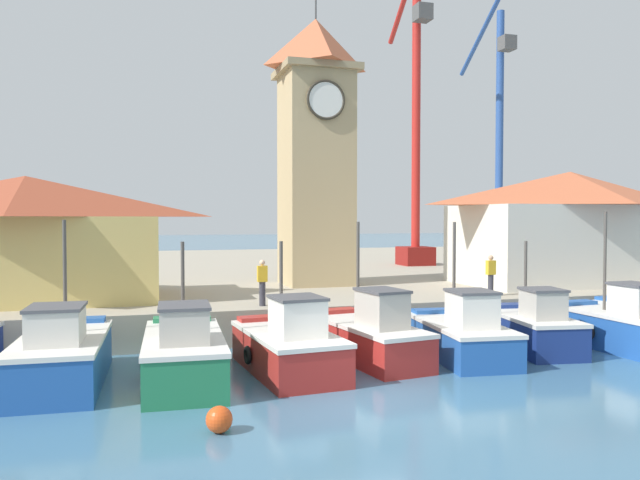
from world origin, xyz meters
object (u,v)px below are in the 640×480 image
(fishing_boat_left_inner, at_px, (62,356))
(fishing_boat_far_right, at_px, (617,325))
(fishing_boat_right_inner, at_px, (462,335))
(port_crane_far, at_px, (415,152))
(dock_worker_along_quay, at_px, (491,275))
(port_crane_near, at_px, (497,159))
(mooring_buoy, at_px, (219,420))
(dock_worker_near_tower, at_px, (262,282))
(warehouse_right, at_px, (569,226))
(fishing_boat_right_outer, at_px, (533,328))
(fishing_boat_mid_right, at_px, (369,336))
(clock_tower, at_px, (316,145))
(fishing_boat_mid_left, at_px, (184,353))
(fishing_boat_center, at_px, (288,346))
(warehouse_left, at_px, (26,237))

(fishing_boat_left_inner, distance_m, fishing_boat_far_right, 17.12)
(fishing_boat_far_right, bearing_deg, fishing_boat_right_inner, 177.37)
(port_crane_far, distance_m, dock_worker_along_quay, 17.70)
(port_crane_near, bearing_deg, mooring_buoy, -130.58)
(fishing_boat_far_right, distance_m, dock_worker_near_tower, 12.01)
(warehouse_right, relative_size, port_crane_far, 0.54)
(fishing_boat_right_outer, bearing_deg, fishing_boat_mid_right, 178.22)
(port_crane_near, bearing_deg, clock_tower, -143.61)
(fishing_boat_mid_left, bearing_deg, dock_worker_along_quay, 21.60)
(fishing_boat_mid_right, bearing_deg, dock_worker_near_tower, 123.35)
(dock_worker_along_quay, bearing_deg, fishing_boat_right_outer, -103.58)
(fishing_boat_mid_right, height_order, mooring_buoy, fishing_boat_mid_right)
(fishing_boat_left_inner, relative_size, warehouse_right, 0.48)
(fishing_boat_far_right, height_order, dock_worker_near_tower, fishing_boat_far_right)
(port_crane_far, bearing_deg, fishing_boat_mid_right, -118.71)
(fishing_boat_right_outer, distance_m, mooring_buoy, 11.94)
(fishing_boat_mid_right, bearing_deg, fishing_boat_far_right, -5.19)
(fishing_boat_mid_right, relative_size, clock_tower, 0.38)
(fishing_boat_left_inner, relative_size, fishing_boat_right_inner, 1.07)
(fishing_boat_center, bearing_deg, fishing_boat_mid_right, 16.15)
(clock_tower, bearing_deg, dock_worker_along_quay, -49.17)
(clock_tower, bearing_deg, fishing_boat_far_right, -56.60)
(dock_worker_along_quay, bearing_deg, mooring_buoy, -142.52)
(fishing_boat_mid_right, xyz_separation_m, port_crane_near, (19.29, 23.45, 8.00))
(warehouse_left, bearing_deg, mooring_buoy, -66.89)
(fishing_boat_mid_left, height_order, port_crane_near, port_crane_near)
(clock_tower, relative_size, port_crane_near, 0.70)
(fishing_boat_right_outer, distance_m, port_crane_near, 28.43)
(fishing_boat_center, height_order, mooring_buoy, fishing_boat_center)
(fishing_boat_mid_right, xyz_separation_m, port_crane_far, (10.87, 19.84, 7.91))
(fishing_boat_center, height_order, clock_tower, clock_tower)
(fishing_boat_mid_right, xyz_separation_m, fishing_boat_far_right, (8.50, -0.77, 0.02))
(fishing_boat_far_right, relative_size, dock_worker_near_tower, 2.81)
(port_crane_near, bearing_deg, fishing_boat_mid_right, -129.45)
(mooring_buoy, bearing_deg, clock_tower, 67.08)
(fishing_boat_mid_left, relative_size, fishing_boat_right_outer, 1.24)
(fishing_boat_center, xyz_separation_m, warehouse_right, (15.70, 8.13, 3.19))
(fishing_boat_mid_left, distance_m, fishing_boat_center, 2.88)
(fishing_boat_mid_left, xyz_separation_m, fishing_boat_right_inner, (8.45, 0.38, -0.03))
(fishing_boat_left_inner, relative_size, mooring_buoy, 9.51)
(fishing_boat_mid_right, bearing_deg, port_crane_near, 50.55)
(fishing_boat_mid_left, bearing_deg, fishing_boat_right_inner, 2.56)
(fishing_boat_right_outer, bearing_deg, fishing_boat_center, -175.86)
(fishing_boat_right_inner, distance_m, fishing_boat_far_right, 5.63)
(port_crane_near, relative_size, port_crane_far, 0.99)
(dock_worker_near_tower, bearing_deg, dock_worker_along_quay, 0.80)
(clock_tower, height_order, mooring_buoy, clock_tower)
(port_crane_far, relative_size, mooring_buoy, 36.58)
(warehouse_left, relative_size, dock_worker_near_tower, 6.02)
(fishing_boat_center, distance_m, fishing_boat_right_outer, 8.38)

